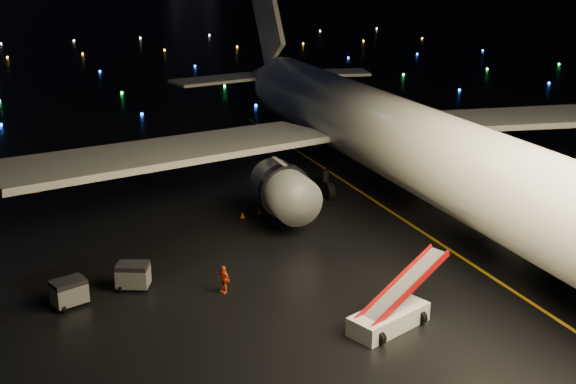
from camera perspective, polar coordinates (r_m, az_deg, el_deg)
name	(u,v)px	position (r m, az deg, el deg)	size (l,w,h in m)	color
ground	(39,3)	(330.03, -19.07, 13.95)	(2000.00, 2000.00, 0.00)	black
lane_centre	(413,226)	(55.40, 9.87, -2.66)	(0.25, 80.00, 0.02)	gold
airliner	(367,84)	(62.38, 6.30, 8.51)	(64.09, 60.88, 18.16)	silver
belt_loader	(390,299)	(40.01, 8.03, -8.40)	(7.09, 1.93, 3.44)	silver
crew_c	(224,279)	(44.10, -5.11, -6.87)	(1.03, 0.43, 1.75)	#F6561A
safety_cone_0	(313,213)	(56.56, 1.99, -1.69)	(0.44, 0.44, 0.50)	#FE5700
safety_cone_1	(242,215)	(56.34, -3.63, -1.82)	(0.40, 0.40, 0.46)	#FE5700
safety_cone_2	(259,211)	(57.06, -2.29, -1.54)	(0.39, 0.39, 0.45)	#FE5700
safety_cone_3	(37,190)	(65.82, -19.23, 0.17)	(0.43, 0.43, 0.49)	#FE5700
taxiway_lights	(98,66)	(137.33, -14.79, 9.59)	(164.00, 92.00, 0.36)	black
baggage_cart_0	(133,276)	(45.45, -12.14, -6.51)	(1.93, 1.35, 1.64)	slate
baggage_cart_1	(69,293)	(44.29, -16.90, -7.63)	(1.89, 1.32, 1.61)	slate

